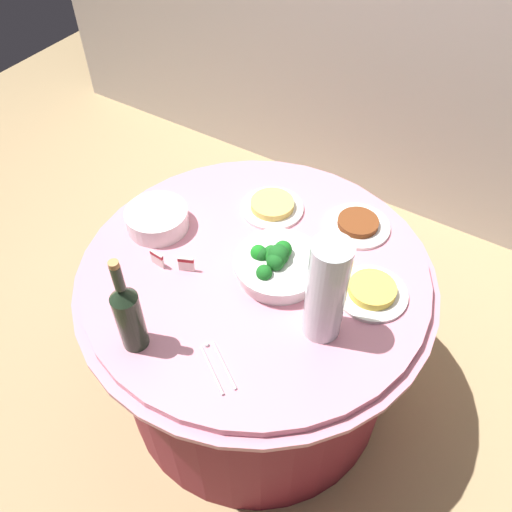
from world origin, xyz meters
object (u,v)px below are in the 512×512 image
(food_plate_stir_fry, at_px, (358,225))
(label_placard_front, at_px, (186,263))
(serving_tongs, at_px, (217,365))
(food_plate_noodles, at_px, (272,206))
(wine_bottle, at_px, (128,315))
(label_placard_mid, at_px, (157,258))
(decorative_fruit_vase, at_px, (326,296))
(plate_stack, at_px, (157,219))
(food_plate_fried_egg, at_px, (372,291))
(broccoli_bowl, at_px, (277,264))

(food_plate_stir_fry, xyz_separation_m, label_placard_front, (-0.38, -0.46, 0.02))
(serving_tongs, distance_m, food_plate_stir_fry, 0.70)
(label_placard_front, bearing_deg, food_plate_noodles, 77.74)
(wine_bottle, xyz_separation_m, food_plate_noodles, (0.04, 0.68, -0.11))
(label_placard_front, xyz_separation_m, label_placard_mid, (-0.09, -0.03, 0.00))
(decorative_fruit_vase, distance_m, label_placard_mid, 0.57)
(wine_bottle, bearing_deg, plate_stack, 121.37)
(serving_tongs, relative_size, label_placard_front, 2.87)
(wine_bottle, distance_m, food_plate_fried_egg, 0.72)
(plate_stack, distance_m, wine_bottle, 0.48)
(decorative_fruit_vase, distance_m, food_plate_fried_egg, 0.24)
(wine_bottle, relative_size, food_plate_noodles, 1.53)
(broccoli_bowl, relative_size, food_plate_fried_egg, 1.27)
(label_placard_mid, bearing_deg, food_plate_stir_fry, 46.47)
(broccoli_bowl, bearing_deg, label_placard_front, -150.90)
(food_plate_stir_fry, distance_m, label_placard_front, 0.59)
(serving_tongs, xyz_separation_m, food_plate_fried_egg, (0.26, 0.45, 0.01))
(plate_stack, distance_m, decorative_fruit_vase, 0.68)
(plate_stack, bearing_deg, wine_bottle, -58.63)
(plate_stack, relative_size, wine_bottle, 0.62)
(serving_tongs, xyz_separation_m, label_placard_mid, (-0.37, 0.21, 0.03))
(decorative_fruit_vase, xyz_separation_m, food_plate_stir_fry, (-0.08, 0.44, -0.14))
(decorative_fruit_vase, relative_size, food_plate_fried_egg, 1.55)
(food_plate_stir_fry, bearing_deg, food_plate_noodles, -165.48)
(serving_tongs, relative_size, food_plate_stir_fry, 0.72)
(broccoli_bowl, xyz_separation_m, serving_tongs, (0.03, -0.37, -0.04))
(wine_bottle, xyz_separation_m, food_plate_fried_egg, (0.49, 0.51, -0.11))
(decorative_fruit_vase, bearing_deg, food_plate_stir_fry, 100.95)
(broccoli_bowl, xyz_separation_m, food_plate_noodles, (-0.16, 0.25, -0.03))
(broccoli_bowl, bearing_deg, serving_tongs, -85.43)
(food_plate_fried_egg, bearing_deg, plate_stack, -171.64)
(food_plate_fried_egg, relative_size, label_placard_front, 4.00)
(broccoli_bowl, distance_m, label_placard_front, 0.28)
(label_placard_front, bearing_deg, food_plate_stir_fry, 50.81)
(wine_bottle, bearing_deg, food_plate_fried_egg, 45.82)
(food_plate_noodles, bearing_deg, food_plate_stir_fry, 14.52)
(wine_bottle, relative_size, food_plate_fried_egg, 1.53)
(food_plate_stir_fry, xyz_separation_m, label_placard_mid, (-0.47, -0.49, 0.02))
(broccoli_bowl, relative_size, food_plate_noodles, 1.27)
(food_plate_fried_egg, bearing_deg, wine_bottle, -134.18)
(decorative_fruit_vase, xyz_separation_m, label_placard_front, (-0.46, -0.03, -0.12))
(plate_stack, height_order, label_placard_mid, plate_stack)
(plate_stack, relative_size, label_placard_mid, 3.82)
(wine_bottle, bearing_deg, food_plate_noodles, 86.41)
(broccoli_bowl, xyz_separation_m, wine_bottle, (-0.21, -0.43, 0.09))
(label_placard_front, bearing_deg, broccoli_bowl, 29.10)
(broccoli_bowl, height_order, food_plate_fried_egg, broccoli_bowl)
(food_plate_noodles, distance_m, label_placard_front, 0.39)
(food_plate_fried_egg, bearing_deg, label_placard_mid, -158.52)
(decorative_fruit_vase, xyz_separation_m, food_plate_noodles, (-0.38, 0.36, -0.13))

